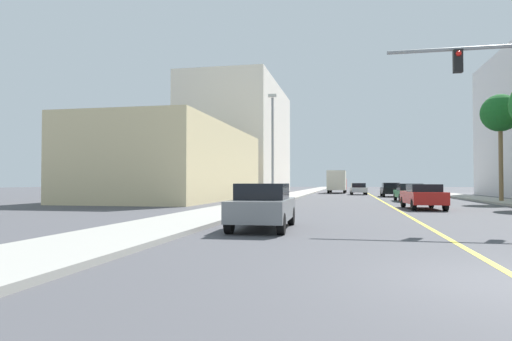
{
  "coord_description": "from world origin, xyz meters",
  "views": [
    {
      "loc": [
        -2.66,
        -7.4,
        1.54
      ],
      "look_at": [
        -8.43,
        20.75,
        2.27
      ],
      "focal_mm": 31.58,
      "sensor_mm": 36.0,
      "label": 1
    }
  ],
  "objects_px": {
    "car_gray": "(263,206)",
    "delivery_truck": "(337,181)",
    "car_black": "(390,189)",
    "street_lamp": "(273,142)",
    "car_red": "(423,196)",
    "car_silver": "(358,189)",
    "palm_far": "(500,114)",
    "car_green": "(409,192)"
  },
  "relations": [
    {
      "from": "car_silver",
      "to": "car_black",
      "type": "bearing_deg",
      "value": -68.46
    },
    {
      "from": "street_lamp",
      "to": "car_black",
      "type": "bearing_deg",
      "value": 63.23
    },
    {
      "from": "car_black",
      "to": "car_gray",
      "type": "bearing_deg",
      "value": -101.58
    },
    {
      "from": "street_lamp",
      "to": "car_black",
      "type": "distance_m",
      "value": 21.08
    },
    {
      "from": "street_lamp",
      "to": "palm_far",
      "type": "relative_size",
      "value": 0.93
    },
    {
      "from": "car_red",
      "to": "car_silver",
      "type": "xyz_separation_m",
      "value": [
        -2.96,
        28.76,
        -0.02
      ]
    },
    {
      "from": "car_gray",
      "to": "car_black",
      "type": "height_order",
      "value": "car_gray"
    },
    {
      "from": "car_silver",
      "to": "car_gray",
      "type": "bearing_deg",
      "value": -98.16
    },
    {
      "from": "delivery_truck",
      "to": "palm_far",
      "type": "bearing_deg",
      "value": -63.59
    },
    {
      "from": "palm_far",
      "to": "car_red",
      "type": "height_order",
      "value": "palm_far"
    },
    {
      "from": "car_gray",
      "to": "delivery_truck",
      "type": "bearing_deg",
      "value": -93.21
    },
    {
      "from": "street_lamp",
      "to": "car_red",
      "type": "xyz_separation_m",
      "value": [
        9.2,
        -3.27,
        -3.52
      ]
    },
    {
      "from": "street_lamp",
      "to": "car_red",
      "type": "distance_m",
      "value": 10.38
    },
    {
      "from": "car_gray",
      "to": "car_red",
      "type": "bearing_deg",
      "value": -120.85
    },
    {
      "from": "car_red",
      "to": "car_green",
      "type": "height_order",
      "value": "same"
    },
    {
      "from": "car_silver",
      "to": "car_green",
      "type": "relative_size",
      "value": 0.94
    },
    {
      "from": "delivery_truck",
      "to": "car_green",
      "type": "bearing_deg",
      "value": -75.11
    },
    {
      "from": "palm_far",
      "to": "delivery_truck",
      "type": "xyz_separation_m",
      "value": [
        -12.63,
        27.07,
        -4.95
      ]
    },
    {
      "from": "street_lamp",
      "to": "car_red",
      "type": "bearing_deg",
      "value": -19.54
    },
    {
      "from": "palm_far",
      "to": "car_black",
      "type": "height_order",
      "value": "palm_far"
    },
    {
      "from": "car_gray",
      "to": "delivery_truck",
      "type": "relative_size",
      "value": 0.55
    },
    {
      "from": "car_black",
      "to": "car_silver",
      "type": "distance_m",
      "value": 7.6
    },
    {
      "from": "palm_far",
      "to": "car_silver",
      "type": "relative_size",
      "value": 1.92
    },
    {
      "from": "street_lamp",
      "to": "car_green",
      "type": "xyz_separation_m",
      "value": [
        9.78,
        7.15,
        -3.53
      ]
    },
    {
      "from": "car_gray",
      "to": "car_black",
      "type": "xyz_separation_m",
      "value": [
        7.07,
        34.24,
        -0.0
      ]
    },
    {
      "from": "street_lamp",
      "to": "car_green",
      "type": "bearing_deg",
      "value": 36.17
    },
    {
      "from": "street_lamp",
      "to": "car_silver",
      "type": "distance_m",
      "value": 26.48
    },
    {
      "from": "street_lamp",
      "to": "car_green",
      "type": "height_order",
      "value": "street_lamp"
    },
    {
      "from": "car_black",
      "to": "car_red",
      "type": "distance_m",
      "value": 21.83
    },
    {
      "from": "car_green",
      "to": "delivery_truck",
      "type": "bearing_deg",
      "value": 102.43
    },
    {
      "from": "street_lamp",
      "to": "car_gray",
      "type": "distance_m",
      "value": 16.23
    },
    {
      "from": "car_gray",
      "to": "car_green",
      "type": "bearing_deg",
      "value": -109.91
    },
    {
      "from": "car_red",
      "to": "delivery_truck",
      "type": "height_order",
      "value": "delivery_truck"
    },
    {
      "from": "palm_far",
      "to": "car_gray",
      "type": "distance_m",
      "value": 26.49
    },
    {
      "from": "palm_far",
      "to": "car_gray",
      "type": "relative_size",
      "value": 1.88
    },
    {
      "from": "car_gray",
      "to": "car_red",
      "type": "height_order",
      "value": "car_gray"
    },
    {
      "from": "car_gray",
      "to": "car_green",
      "type": "relative_size",
      "value": 0.97
    },
    {
      "from": "car_gray",
      "to": "car_black",
      "type": "distance_m",
      "value": 34.96
    },
    {
      "from": "palm_far",
      "to": "car_gray",
      "type": "bearing_deg",
      "value": -122.45
    },
    {
      "from": "palm_far",
      "to": "car_black",
      "type": "xyz_separation_m",
      "value": [
        -6.8,
        12.43,
        -5.82
      ]
    },
    {
      "from": "car_gray",
      "to": "car_red",
      "type": "xyz_separation_m",
      "value": [
        6.91,
        12.41,
        -0.02
      ]
    },
    {
      "from": "car_silver",
      "to": "delivery_truck",
      "type": "bearing_deg",
      "value": 106.68
    }
  ]
}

